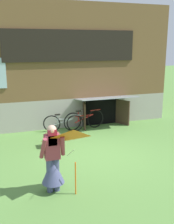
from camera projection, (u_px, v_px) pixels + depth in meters
ground_plane at (99, 153)px, 8.57m from camera, size 60.00×60.00×0.00m
log_house at (57, 63)px, 12.94m from camera, size 8.63×5.96×4.92m
person at (53, 164)px, 6.22m from camera, size 0.61×0.52×1.60m
kite at (74, 148)px, 5.68m from camera, size 0.86×0.98×1.49m
bicycle_red at (84, 120)px, 10.95m from camera, size 1.74×0.24×0.79m
bicycle_silver at (63, 123)px, 10.62m from camera, size 1.53×0.45×0.72m
wooden_crate at (53, 140)px, 9.10m from camera, size 0.45×0.38×0.44m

